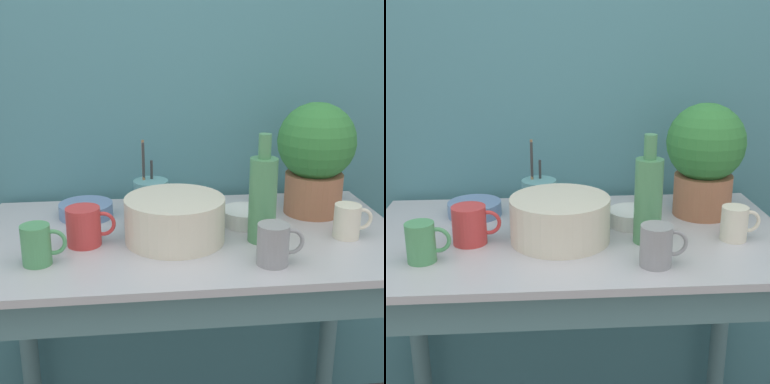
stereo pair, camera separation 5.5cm
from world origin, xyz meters
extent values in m
cube|color=teal|center=(0.00, 0.71, 1.20)|extent=(6.00, 0.05, 2.40)
cylinder|color=slate|center=(-0.53, 0.60, 0.40)|extent=(0.06, 0.06, 0.81)
cylinder|color=slate|center=(0.53, 0.60, 0.40)|extent=(0.06, 0.06, 0.81)
cube|color=slate|center=(0.00, 0.05, 0.76)|extent=(1.06, 0.02, 0.10)
cube|color=#B2B2B7|center=(0.00, 0.33, 0.82)|extent=(1.16, 0.65, 0.02)
cylinder|color=#A36647|center=(0.38, 0.46, 0.89)|extent=(0.17, 0.17, 0.12)
sphere|color=#337A38|center=(0.38, 0.46, 1.05)|extent=(0.23, 0.23, 0.23)
cylinder|color=beige|center=(-0.05, 0.29, 0.89)|extent=(0.26, 0.26, 0.12)
cylinder|color=#4C8C59|center=(0.18, 0.26, 0.94)|extent=(0.07, 0.07, 0.23)
cylinder|color=#4C8C59|center=(0.18, 0.26, 1.08)|extent=(0.03, 0.03, 0.06)
cylinder|color=#C63838|center=(-0.29, 0.28, 0.88)|extent=(0.09, 0.09, 0.10)
torus|color=#C63838|center=(-0.24, 0.28, 0.88)|extent=(0.07, 0.01, 0.07)
cylinder|color=gray|center=(0.17, 0.11, 0.88)|extent=(0.08, 0.08, 0.10)
torus|color=gray|center=(0.21, 0.11, 0.88)|extent=(0.07, 0.01, 0.07)
cylinder|color=#4C935B|center=(-0.39, 0.18, 0.88)|extent=(0.07, 0.07, 0.10)
torus|color=#4C935B|center=(-0.35, 0.18, 0.88)|extent=(0.07, 0.01, 0.07)
cylinder|color=beige|center=(0.41, 0.25, 0.87)|extent=(0.07, 0.07, 0.09)
torus|color=beige|center=(0.45, 0.25, 0.88)|extent=(0.06, 0.01, 0.06)
cylinder|color=silver|center=(0.16, 0.38, 0.85)|extent=(0.14, 0.14, 0.04)
cylinder|color=#6684B2|center=(-0.30, 0.50, 0.85)|extent=(0.16, 0.16, 0.04)
cylinder|color=#569399|center=(-0.10, 0.49, 0.88)|extent=(0.10, 0.10, 0.11)
cylinder|color=#333333|center=(-0.10, 0.51, 0.91)|extent=(0.01, 0.03, 0.17)
cylinder|color=olive|center=(-0.12, 0.50, 0.94)|extent=(0.01, 0.04, 0.23)
cylinder|color=#333333|center=(-0.12, 0.50, 0.94)|extent=(0.01, 0.03, 0.22)
camera|label=1|loc=(-0.15, -1.03, 1.38)|focal=50.00mm
camera|label=2|loc=(-0.10, -1.04, 1.38)|focal=50.00mm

